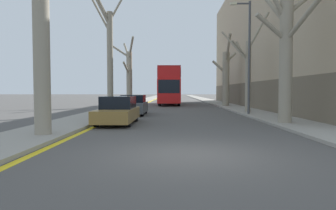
{
  "coord_description": "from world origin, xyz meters",
  "views": [
    {
      "loc": [
        -0.44,
        -7.77,
        1.65
      ],
      "look_at": [
        -1.0,
        23.65,
        0.2
      ],
      "focal_mm": 32.0,
      "sensor_mm": 36.0,
      "label": 1
    }
  ],
  "objects": [
    {
      "name": "lamp_post",
      "position": [
        4.57,
        12.55,
        4.28
      ],
      "size": [
        1.4,
        0.2,
        7.65
      ],
      "color": "#4C4F54",
      "rests_on": "ground"
    },
    {
      "name": "street_tree_left_2",
      "position": [
        -5.29,
        24.78,
        3.44
      ],
      "size": [
        3.11,
        3.77,
        7.28
      ],
      "color": "gray",
      "rests_on": "ground"
    },
    {
      "name": "parked_car_0",
      "position": [
        -3.26,
        7.37,
        0.66
      ],
      "size": [
        1.72,
        4.41,
        1.39
      ],
      "color": "olive",
      "rests_on": "ground"
    },
    {
      "name": "street_tree_right_1",
      "position": [
        5.14,
        14.98,
        3.18
      ],
      "size": [
        3.18,
        2.43,
        7.44
      ],
      "color": "gray",
      "rests_on": "ground"
    },
    {
      "name": "double_decker_bus",
      "position": [
        -0.9,
        29.13,
        2.49
      ],
      "size": [
        2.55,
        10.99,
        4.38
      ],
      "color": "red",
      "rests_on": "ground"
    },
    {
      "name": "street_tree_left_0",
      "position": [
        -5.15,
        2.61,
        4.48
      ],
      "size": [
        3.76,
        2.71,
        9.34
      ],
      "color": "gray",
      "rests_on": "ground"
    },
    {
      "name": "street_tree_left_1",
      "position": [
        -5.18,
        14.11,
        4.53
      ],
      "size": [
        2.87,
        2.0,
        9.76
      ],
      "color": "gray",
      "rests_on": "ground"
    },
    {
      "name": "street_tree_right_2",
      "position": [
        5.17,
        24.27,
        3.28
      ],
      "size": [
        2.8,
        4.33,
        7.38
      ],
      "color": "gray",
      "rests_on": "ground"
    },
    {
      "name": "building_facade_right",
      "position": [
        11.87,
        23.55,
        7.27
      ],
      "size": [
        10.08,
        39.52,
        14.56
      ],
      "color": "tan",
      "rests_on": "ground"
    },
    {
      "name": "sidewalk_left",
      "position": [
        -5.58,
        50.0,
        0.06
      ],
      "size": [
        2.61,
        120.0,
        0.12
      ],
      "primitive_type": "cube",
      "color": "gray",
      "rests_on": "ground"
    },
    {
      "name": "ground_plane",
      "position": [
        0.0,
        0.0,
        0.0
      ],
      "size": [
        300.0,
        300.0,
        0.0
      ],
      "primitive_type": "plane",
      "color": "#4C4947"
    },
    {
      "name": "street_tree_right_0",
      "position": [
        5.02,
        6.96,
        3.68
      ],
      "size": [
        3.66,
        5.13,
        7.85
      ],
      "color": "gray",
      "rests_on": "ground"
    },
    {
      "name": "sidewalk_right",
      "position": [
        5.58,
        50.0,
        0.06
      ],
      "size": [
        2.61,
        120.0,
        0.12
      ],
      "primitive_type": "cube",
      "color": "gray",
      "rests_on": "ground"
    },
    {
      "name": "parked_car_1",
      "position": [
        -3.26,
        13.18,
        0.66
      ],
      "size": [
        1.75,
        3.96,
        1.39
      ],
      "color": "#4C5156",
      "rests_on": "ground"
    },
    {
      "name": "kerb_line_stripe",
      "position": [
        -4.1,
        50.0,
        0.0
      ],
      "size": [
        0.24,
        120.0,
        0.01
      ],
      "primitive_type": "cube",
      "color": "yellow",
      "rests_on": "ground"
    }
  ]
}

